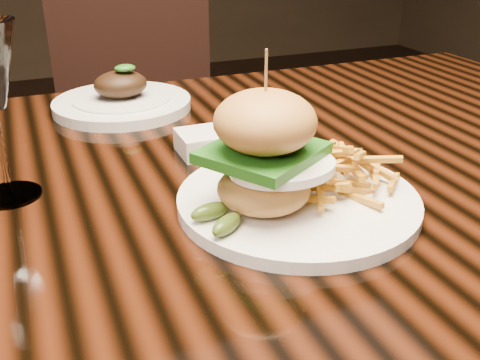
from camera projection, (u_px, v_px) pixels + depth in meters
name	position (u px, v px, depth m)	size (l,w,h in m)	color
dining_table	(195.00, 223.00, 0.78)	(1.60, 0.90, 0.75)	black
burger_plate	(292.00, 171.00, 0.63)	(0.28, 0.28, 0.19)	silver
ramekin	(203.00, 143.00, 0.80)	(0.07, 0.07, 0.03)	silver
far_dish	(122.00, 100.00, 0.98)	(0.24, 0.24, 0.08)	silver
chair_far	(140.00, 114.00, 1.62)	(0.51, 0.51, 0.95)	black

